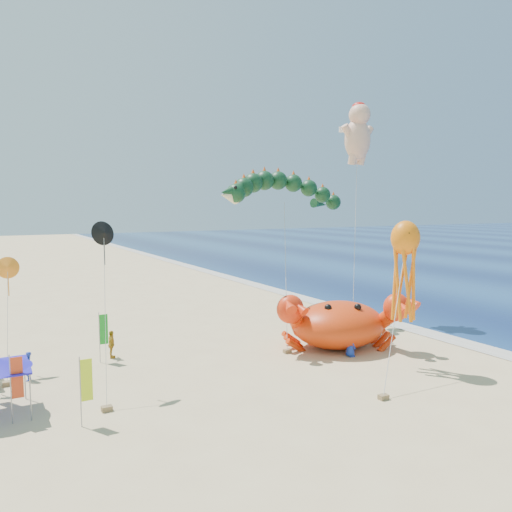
{
  "coord_description": "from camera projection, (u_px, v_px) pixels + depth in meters",
  "views": [
    {
      "loc": [
        -18.13,
        -26.75,
        9.78
      ],
      "look_at": [
        -2.0,
        2.0,
        6.5
      ],
      "focal_mm": 35.0,
      "sensor_mm": 36.0,
      "label": 1
    }
  ],
  "objects": [
    {
      "name": "ground",
      "position": [
        297.0,
        355.0,
        33.01
      ],
      "size": [
        320.0,
        320.0,
        0.0
      ],
      "primitive_type": "plane",
      "color": "#D1B784",
      "rests_on": "ground"
    },
    {
      "name": "foam_strip",
      "position": [
        425.0,
        332.0,
        38.85
      ],
      "size": [
        320.0,
        320.0,
        0.0
      ],
      "primitive_type": "plane",
      "color": "silver",
      "rests_on": "ground"
    },
    {
      "name": "crab_inflatable",
      "position": [
        340.0,
        323.0,
        34.51
      ],
      "size": [
        9.11,
        7.85,
        3.99
      ],
      "color": "red",
      "rests_on": "ground"
    },
    {
      "name": "dragon_kite",
      "position": [
        282.0,
        195.0,
        38.24
      ],
      "size": [
        12.63,
        8.21,
        12.06
      ],
      "color": "black",
      "rests_on": "ground"
    },
    {
      "name": "cherub_kite",
      "position": [
        358.0,
        132.0,
        42.47
      ],
      "size": [
        4.54,
        4.62,
        18.59
      ],
      "color": "#F3B394",
      "rests_on": "ground"
    },
    {
      "name": "octopus_kite",
      "position": [
        405.0,
        263.0,
        29.77
      ],
      "size": [
        5.73,
        4.24,
        8.95
      ],
      "color": "orange",
      "rests_on": "ground"
    },
    {
      "name": "feather_flags",
      "position": [
        53.0,
        361.0,
        25.21
      ],
      "size": [
        6.77,
        9.06,
        3.2
      ],
      "color": "gray",
      "rests_on": "ground"
    },
    {
      "name": "beachgoers",
      "position": [
        200.0,
        349.0,
        31.3
      ],
      "size": [
        25.57,
        8.34,
        1.84
      ],
      "color": "silver",
      "rests_on": "ground"
    },
    {
      "name": "small_kites",
      "position": [
        24.0,
        261.0,
        27.46
      ],
      "size": [
        8.26,
        9.25,
        9.05
      ],
      "color": "#F3517C",
      "rests_on": "ground"
    }
  ]
}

